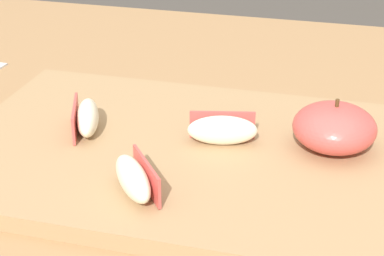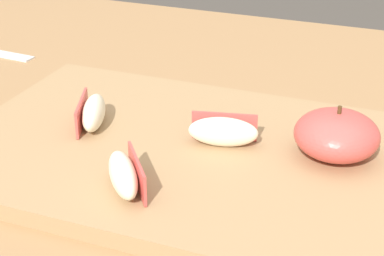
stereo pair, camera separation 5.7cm
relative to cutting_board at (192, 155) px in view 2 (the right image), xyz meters
name	(u,v)px [view 2 (the right image)]	position (x,y,z in m)	size (l,w,h in m)	color
dining_table	(157,226)	(-0.05, 0.03, -0.12)	(1.25, 0.88, 0.77)	#9E754C
cutting_board	(192,155)	(0.00, 0.00, 0.00)	(0.45, 0.29, 0.02)	#A37F56
apple_half_skin_up	(336,137)	(0.13, 0.03, 0.03)	(0.08, 0.08, 0.05)	#D14C47
apple_wedge_near_knife	(124,175)	(-0.02, -0.09, 0.02)	(0.06, 0.06, 0.03)	#F4EACC
apple_wedge_left	(223,131)	(0.03, 0.01, 0.02)	(0.07, 0.04, 0.03)	#F4EACC
apple_wedge_front	(93,113)	(-0.11, 0.01, 0.02)	(0.04, 0.07, 0.03)	#F4EACC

